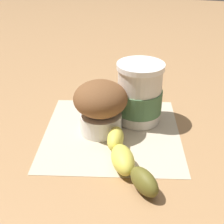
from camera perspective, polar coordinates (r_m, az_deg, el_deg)
ground_plane at (r=0.61m, az=-0.00°, el=-3.76°), size 3.00×3.00×0.00m
paper_napkin at (r=0.60m, az=-0.00°, el=-3.70°), size 0.31×0.31×0.00m
coffee_cup at (r=0.62m, az=5.03°, el=3.12°), size 0.09×0.09×0.12m
muffin at (r=0.58m, az=-2.22°, el=1.12°), size 0.10×0.10×0.10m
banana at (r=0.51m, az=2.58°, el=-8.53°), size 0.16×0.12×0.04m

